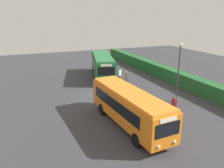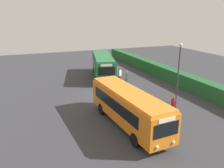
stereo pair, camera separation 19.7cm
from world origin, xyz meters
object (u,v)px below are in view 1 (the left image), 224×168
Objects in this scene: bus_green at (103,65)px; lamppost at (179,67)px; person_center at (126,77)px; person_far at (174,106)px; person_right at (127,96)px; person_left at (119,75)px; bus_orange at (129,106)px.

bus_green is 12.55m from lamppost.
person_center is 0.27× the size of lamppost.
bus_green is 5.31× the size of person_far.
person_center is 8.71m from lamppost.
bus_green is 10.83m from person_right.
person_far is (14.50, 1.40, -0.86)m from bus_green.
lamppost reaches higher than person_left.
bus_green reaches higher than person_right.
person_left is 9.48m from lamppost.
person_far is 4.52m from lamppost.
person_far is (-0.07, 4.48, -0.76)m from bus_orange.
lamppost reaches higher than person_right.
person_center is 10.69m from person_far.
bus_green is 4.37m from person_center.
person_far is at bearing 149.38° from person_right.
person_right is at bearing 152.08° from bus_orange.
person_far is 0.30× the size of lamppost.
bus_orange is 1.60× the size of lamppost.
bus_green is 5.12× the size of person_left.
bus_orange is 5.94× the size of person_center.
bus_green reaches higher than bus_orange.
bus_green is at bearing -41.70° from person_center.
person_left is 8.04m from person_right.
bus_orange is at bearing 14.32° from person_far.
person_right is at bearing -102.28° from lamppost.
bus_green reaches higher than person_far.
person_center is at bearing -91.82° from person_right.
bus_green is at bearing 170.95° from person_left.
person_far is at bearing -29.92° from person_left.
bus_orange is at bearing -68.04° from lamppost.
person_left is 11.41m from person_far.
person_left reaches higher than person_center.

